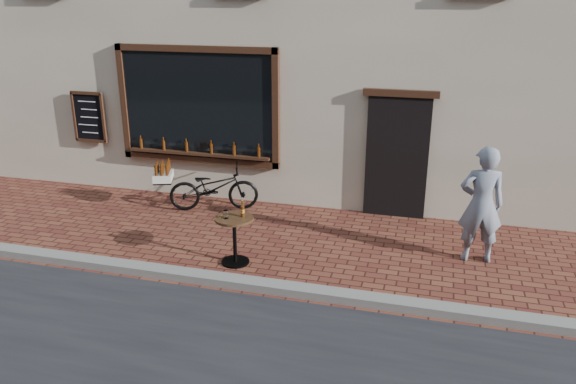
# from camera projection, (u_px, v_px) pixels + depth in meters

# --- Properties ---
(ground) EXTENTS (90.00, 90.00, 0.00)m
(ground) POSITION_uv_depth(u_px,v_px,m) (230.00, 292.00, 7.71)
(ground) COLOR #53231B
(ground) RESTS_ON ground
(kerb) EXTENTS (90.00, 0.25, 0.12)m
(kerb) POSITION_uv_depth(u_px,v_px,m) (235.00, 282.00, 7.87)
(kerb) COLOR slate
(kerb) RESTS_ON ground
(cargo_bicycle) EXTENTS (1.98, 1.14, 0.93)m
(cargo_bicycle) POSITION_uv_depth(u_px,v_px,m) (212.00, 187.00, 10.51)
(cargo_bicycle) COLOR black
(cargo_bicycle) RESTS_ON ground
(bistro_table) EXTENTS (0.58, 0.58, 1.00)m
(bistro_table) POSITION_uv_depth(u_px,v_px,m) (235.00, 230.00, 8.38)
(bistro_table) COLOR black
(bistro_table) RESTS_ON ground
(pedestrian) EXTENTS (0.71, 0.52, 1.81)m
(pedestrian) POSITION_uv_depth(u_px,v_px,m) (481.00, 205.00, 8.35)
(pedestrian) COLOR slate
(pedestrian) RESTS_ON ground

